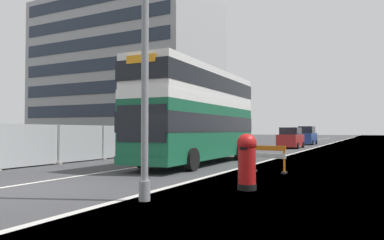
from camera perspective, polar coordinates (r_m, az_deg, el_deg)
ground at (r=11.61m, az=-21.24°, el=-10.47°), size 140.00×280.00×0.10m
double_decker_bus at (r=19.17m, az=1.03°, el=0.96°), size 2.98×11.02×4.93m
lamppost_foreground at (r=9.33m, az=-7.41°, el=10.33°), size 0.29×0.70×7.84m
red_pillar_postbox at (r=10.89m, az=8.62°, el=-6.06°), size 0.59×0.59×1.66m
roadworks_barrier at (r=15.40m, az=11.99°, el=-5.60°), size 1.42×0.47×1.12m
construction_site_fence at (r=23.82m, az=-11.19°, el=-3.41°), size 0.44×17.20×2.10m
car_oncoming_near at (r=37.07m, az=15.27°, el=-2.81°), size 2.05×4.31×2.04m
car_receding_mid at (r=46.62m, az=17.63°, el=-2.44°), size 1.98×4.51×2.24m
bare_tree_far_verge_near at (r=44.55m, az=-4.49°, el=-1.05°), size 2.79×2.26×4.60m
bare_tree_far_verge_mid at (r=50.40m, az=4.24°, el=-1.11°), size 3.67×2.38×4.14m
bare_tree_far_verge_far at (r=53.74m, az=6.50°, el=-0.95°), size 2.71×2.81×4.32m
backdrop_office_block at (r=58.22m, az=-10.11°, el=7.34°), size 26.88×16.25×21.62m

